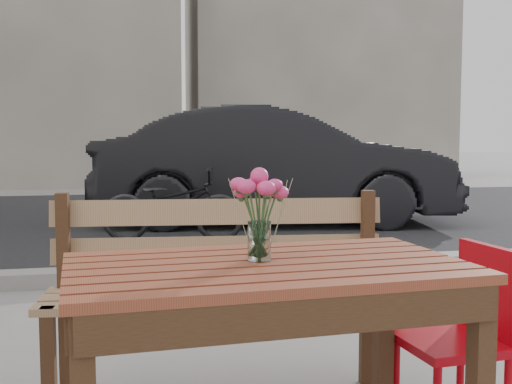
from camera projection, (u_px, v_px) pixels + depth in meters
street at (159, 237)px, 7.19m from camera, size 30.00×8.12×0.12m
backdrop_buildings at (141, 38)px, 16.01m from camera, size 15.50×4.00×8.00m
main_table at (267, 302)px, 2.03m from camera, size 1.28×0.80×0.76m
main_bench at (220, 271)px, 2.83m from camera, size 1.54×0.61×0.93m
red_chair at (467, 327)px, 2.46m from camera, size 0.39×0.39×0.74m
main_vase at (259, 203)px, 2.04m from camera, size 0.16×0.16×0.30m
parked_car at (275, 166)px, 8.51m from camera, size 4.87×2.40×1.54m
bicycle at (172, 205)px, 7.04m from camera, size 1.65×0.88×0.82m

